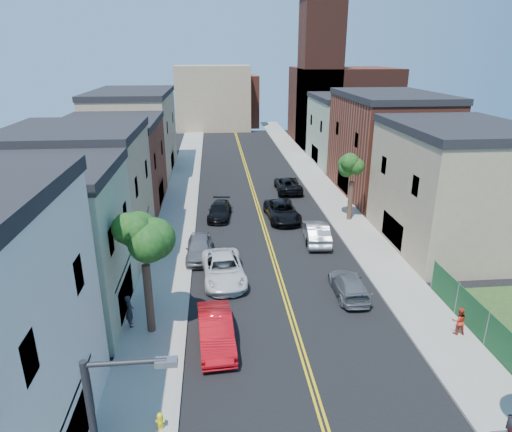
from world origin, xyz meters
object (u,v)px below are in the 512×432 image
object	(u,v)px
black_car_left	(219,211)
pedestrian_left	(130,311)
red_sedan	(216,331)
black_suv_lane	(282,211)
grey_car_right	(349,285)
grey_car_left	(199,248)
silver_car_right	(316,232)
pedestrian_right	(459,321)
black_car_right	(316,233)
dark_car_right_far	(288,184)
white_pickup	(223,269)
fire_hydrant	(160,420)

from	to	relation	value
black_car_left	pedestrian_left	distance (m)	18.05
red_sedan	black_suv_lane	bearing A→B (deg)	67.25
black_car_left	grey_car_right	world-z (taller)	black_car_left
grey_car_left	silver_car_right	world-z (taller)	silver_car_right
grey_car_left	black_suv_lane	distance (m)	10.50
pedestrian_right	black_suv_lane	bearing A→B (deg)	-64.70
black_car_right	grey_car_right	bearing A→B (deg)	97.68
dark_car_right_far	pedestrian_right	size ratio (longest dim) A/B	3.59
black_car_left	pedestrian_left	xyz separation A→B (m)	(-5.25, -17.27, 0.40)
white_pickup	pedestrian_right	world-z (taller)	pedestrian_right
pedestrian_right	dark_car_right_far	bearing A→B (deg)	-74.64
black_car_left	black_suv_lane	distance (m)	5.78
grey_car_left	black_car_left	xyz separation A→B (m)	(1.65, 8.50, -0.12)
silver_car_right	fire_hydrant	size ratio (longest dim) A/B	6.81
dark_car_right_far	black_car_right	bearing A→B (deg)	91.21
grey_car_right	pedestrian_right	bearing A→B (deg)	134.59
black_car_left	black_car_right	size ratio (longest dim) A/B	1.08
grey_car_right	dark_car_right_far	bearing A→B (deg)	-88.16
black_car_right	black_suv_lane	world-z (taller)	black_suv_lane
black_car_left	fire_hydrant	world-z (taller)	black_car_left
grey_car_left	black_car_right	size ratio (longest dim) A/B	1.08
pedestrian_left	fire_hydrant	xyz separation A→B (m)	(2.40, -7.52, -0.56)
silver_car_right	pedestrian_left	world-z (taller)	pedestrian_left
grey_car_left	grey_car_right	distance (m)	11.43
red_sedan	grey_car_right	world-z (taller)	red_sedan
silver_car_right	black_suv_lane	size ratio (longest dim) A/B	0.87
grey_car_left	fire_hydrant	world-z (taller)	grey_car_left
black_car_right	pedestrian_right	bearing A→B (deg)	115.86
red_sedan	pedestrian_right	bearing A→B (deg)	-6.00
red_sedan	black_car_left	world-z (taller)	red_sedan
silver_car_right	pedestrian_left	size ratio (longest dim) A/B	2.68
black_car_right	silver_car_right	distance (m)	0.18
red_sedan	fire_hydrant	distance (m)	6.05
black_car_right	pedestrian_right	size ratio (longest dim) A/B	2.77
black_suv_lane	black_car_right	bearing A→B (deg)	-72.80
grey_car_right	fire_hydrant	xyz separation A→B (m)	(-10.73, -9.96, -0.14)
red_sedan	pedestrian_right	world-z (taller)	pedestrian_right
black_suv_lane	pedestrian_left	xyz separation A→B (m)	(-10.95, -16.26, 0.28)
red_sedan	silver_car_right	distance (m)	15.22
white_pickup	black_car_right	world-z (taller)	white_pickup
pedestrian_left	pedestrian_right	size ratio (longest dim) A/B	1.19
silver_car_right	pedestrian_right	size ratio (longest dim) A/B	3.18
white_pickup	black_car_left	world-z (taller)	white_pickup
dark_car_right_far	black_car_left	bearing A→B (deg)	46.38
black_suv_lane	silver_car_right	bearing A→B (deg)	-73.36
black_car_right	fire_hydrant	distance (m)	21.33
grey_car_left	pedestrian_right	size ratio (longest dim) A/B	2.98
red_sedan	black_car_right	xyz separation A→B (m)	(8.18, 12.99, -0.08)
fire_hydrant	silver_car_right	bearing A→B (deg)	60.30
white_pickup	black_car_right	bearing A→B (deg)	33.68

